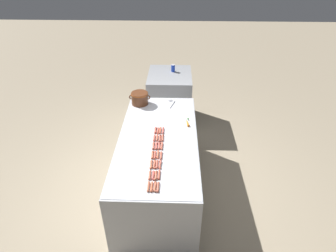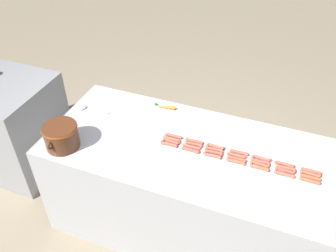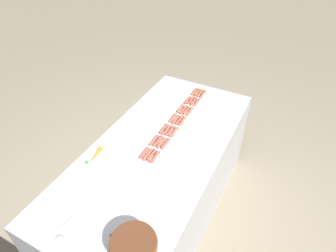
{
  "view_description": "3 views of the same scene",
  "coord_description": "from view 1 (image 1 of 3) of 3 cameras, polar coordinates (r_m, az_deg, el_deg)",
  "views": [
    {
      "loc": [
        0.21,
        -2.75,
        2.82
      ],
      "look_at": [
        0.11,
        0.21,
        0.9
      ],
      "focal_mm": 30.0,
      "sensor_mm": 36.0,
      "label": 1
    },
    {
      "loc": [
        -1.78,
        -0.55,
        2.58
      ],
      "look_at": [
        0.14,
        0.2,
        0.89
      ],
      "focal_mm": 37.87,
      "sensor_mm": 36.0,
      "label": 2
    },
    {
      "loc": [
        -0.8,
        1.38,
        2.38
      ],
      "look_at": [
        -0.01,
        -0.15,
        0.98
      ],
      "focal_mm": 30.23,
      "sensor_mm": 36.0,
      "label": 3
    }
  ],
  "objects": [
    {
      "name": "hot_dog_23",
      "position": [
        2.95,
        -1.62,
        -7.83
      ],
      "size": [
        0.03,
        0.13,
        0.02
      ],
      "color": "#BB5746",
      "rests_on": "griddle_counter"
    },
    {
      "name": "hot_dog_22",
      "position": [
        2.84,
        -1.83,
        -9.85
      ],
      "size": [
        0.03,
        0.13,
        0.02
      ],
      "color": "#BE543F",
      "rests_on": "griddle_counter"
    },
    {
      "name": "hot_dog_17",
      "position": [
        3.08,
        -2.07,
        -5.81
      ],
      "size": [
        0.03,
        0.13,
        0.02
      ],
      "color": "#B35A3E",
      "rests_on": "griddle_counter"
    },
    {
      "name": "hot_dog_5",
      "position": [
        3.33,
        -2.81,
        -2.44
      ],
      "size": [
        0.03,
        0.13,
        0.02
      ],
      "color": "#BE5040",
      "rests_on": "griddle_counter"
    },
    {
      "name": "hot_dog_1",
      "position": [
        2.84,
        -3.73,
        -9.94
      ],
      "size": [
        0.03,
        0.13,
        0.02
      ],
      "color": "#B05B42",
      "rests_on": "griddle_counter"
    },
    {
      "name": "hot_dog_27",
      "position": [
        3.46,
        -1.02,
        -0.91
      ],
      "size": [
        0.02,
        0.13,
        0.02
      ],
      "color": "#BA5147",
      "rests_on": "griddle_counter"
    },
    {
      "name": "hot_dog_4",
      "position": [
        3.21,
        -2.98,
        -4.05
      ],
      "size": [
        0.03,
        0.13,
        0.02
      ],
      "color": "#B15945",
      "rests_on": "griddle_counter"
    },
    {
      "name": "hot_dog_26",
      "position": [
        3.33,
        -1.11,
        -2.42
      ],
      "size": [
        0.03,
        0.13,
        0.02
      ],
      "color": "#B55642",
      "rests_on": "griddle_counter"
    },
    {
      "name": "hot_dog_21",
      "position": [
        2.72,
        -2.05,
        -12.28
      ],
      "size": [
        0.02,
        0.13,
        0.02
      ],
      "color": "#B45742",
      "rests_on": "griddle_counter"
    },
    {
      "name": "carrot",
      "position": [
        3.62,
        3.94,
        0.81
      ],
      "size": [
        0.06,
        0.18,
        0.03
      ],
      "color": "orange",
      "rests_on": "griddle_counter"
    },
    {
      "name": "hot_dog_6",
      "position": [
        3.47,
        -2.58,
        -0.88
      ],
      "size": [
        0.03,
        0.13,
        0.02
      ],
      "color": "#BA5242",
      "rests_on": "griddle_counter"
    },
    {
      "name": "hot_dog_24",
      "position": [
        3.07,
        -1.42,
        -5.96
      ],
      "size": [
        0.03,
        0.13,
        0.02
      ],
      "color": "#B95642",
      "rests_on": "griddle_counter"
    },
    {
      "name": "hot_dog_2",
      "position": [
        2.96,
        -3.45,
        -7.82
      ],
      "size": [
        0.03,
        0.13,
        0.02
      ],
      "color": "#B05C40",
      "rests_on": "griddle_counter"
    },
    {
      "name": "soda_can",
      "position": [
        5.02,
        1.03,
        11.67
      ],
      "size": [
        0.07,
        0.07,
        0.12
      ],
      "color": "#1938B2",
      "rests_on": "back_cabinet"
    },
    {
      "name": "hot_dog_16",
      "position": [
        2.96,
        -2.26,
        -7.78
      ],
      "size": [
        0.03,
        0.13,
        0.02
      ],
      "color": "#B65442",
      "rests_on": "griddle_counter"
    },
    {
      "name": "ground_plane",
      "position": [
        3.94,
        -1.79,
        -12.62
      ],
      "size": [
        20.0,
        20.0,
        0.0
      ],
      "primitive_type": "plane",
      "color": "gray"
    },
    {
      "name": "hot_dog_14",
      "position": [
        2.72,
        -2.66,
        -12.24
      ],
      "size": [
        0.03,
        0.13,
        0.02
      ],
      "color": "#B05C41",
      "rests_on": "griddle_counter"
    },
    {
      "name": "hot_dog_11",
      "position": [
        3.2,
        -2.38,
        -4.07
      ],
      "size": [
        0.03,
        0.13,
        0.02
      ],
      "color": "#B15044",
      "rests_on": "griddle_counter"
    },
    {
      "name": "hot_dog_3",
      "position": [
        3.08,
        -3.18,
        -5.89
      ],
      "size": [
        0.03,
        0.13,
        0.02
      ],
      "color": "#B3583D",
      "rests_on": "griddle_counter"
    },
    {
      "name": "hot_dog_25",
      "position": [
        3.2,
        -1.27,
        -4.07
      ],
      "size": [
        0.03,
        0.13,
        0.02
      ],
      "color": "#B85541",
      "rests_on": "griddle_counter"
    },
    {
      "name": "bean_pot",
      "position": [
        4.05,
        -5.77,
        5.76
      ],
      "size": [
        0.31,
        0.25,
        0.18
      ],
      "color": "#562D19",
      "rests_on": "griddle_counter"
    },
    {
      "name": "hot_dog_19",
      "position": [
        3.33,
        -1.65,
        -2.48
      ],
      "size": [
        0.03,
        0.13,
        0.02
      ],
      "color": "#B6513D",
      "rests_on": "griddle_counter"
    },
    {
      "name": "hot_dog_18",
      "position": [
        3.21,
        -1.8,
        -4.05
      ],
      "size": [
        0.03,
        0.13,
        0.02
      ],
      "color": "#B65447",
      "rests_on": "griddle_counter"
    },
    {
      "name": "hot_dog_15",
      "position": [
        2.83,
        -2.48,
        -9.99
      ],
      "size": [
        0.03,
        0.13,
        0.02
      ],
      "color": "#B35C42",
      "rests_on": "griddle_counter"
    },
    {
      "name": "hot_dog_20",
      "position": [
        3.46,
        -1.58,
        -0.87
      ],
      "size": [
        0.02,
        0.13,
        0.02
      ],
      "color": "#B3583D",
      "rests_on": "griddle_counter"
    },
    {
      "name": "back_cabinet",
      "position": [
        5.13,
        0.34,
        5.69
      ],
      "size": [
        0.75,
        0.89,
        0.93
      ],
      "primitive_type": "cube",
      "color": "#939599",
      "rests_on": "ground_plane"
    },
    {
      "name": "hot_dog_9",
      "position": [
        2.96,
        -2.79,
        -7.8
      ],
      "size": [
        0.03,
        0.13,
        0.02
      ],
      "color": "#B1563E",
      "rests_on": "griddle_counter"
    },
    {
      "name": "serving_spoon",
      "position": [
        4.12,
        0.56,
        5.0
      ],
      "size": [
        0.12,
        0.27,
        0.02
      ],
      "color": "#B7B7BC",
      "rests_on": "griddle_counter"
    },
    {
      "name": "hot_dog_12",
      "position": [
        3.33,
        -2.24,
        -2.41
      ],
      "size": [
        0.02,
        0.13,
        0.02
      ],
      "color": "#BE5C45",
      "rests_on": "griddle_counter"
    },
    {
      "name": "hot_dog_13",
      "position": [
        3.46,
        -2.03,
        -0.94
      ],
      "size": [
        0.03,
        0.13,
        0.02
      ],
      "color": "#B8503F",
      "rests_on": "griddle_counter"
    },
    {
      "name": "hot_dog_7",
      "position": [
        2.72,
        -3.35,
        -12.24
      ],
      "size": [
        0.02,
        0.13,
        0.02
      ],
      "color": "#BE5C3D",
      "rests_on": "griddle_counter"
    },
    {
      "name": "hot_dog_10",
      "position": [
        3.08,
        -2.66,
        -5.92
      ],
      "size": [
        0.03,
        0.13,
        0.02
      ],
      "color": "#B85140",
      "rests_on": "griddle_counter"
    },
    {
      "name": "hot_dog_8",
      "position": [
        2.84,
        -3.03,
        -9.96
      ],
      "size": [
        0.03,
        0.13,
        0.02
      ],
      "color": "#BE5147",
      "rests_on": "griddle_counter"
    },
    {
      "name": "hot_dog_0",
      "position": [
        2.73,
        -4.01,
        -12.2
      ],
      "size": [
        0.02,
        0.13,
        0.02
      ],
      "color": "#B05C41",
      "rests_on": "griddle_counter"
    },
    {
      "name": "griddle_counter",
      "position": [
        3.64,
        -1.91,
        -7.8
      ],
      "size": [
        0.94,
        2.04,
        0.88
      ],
      "color": "#ADAFB5",
      "rests_on": "ground_plane"
    }
  ]
}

